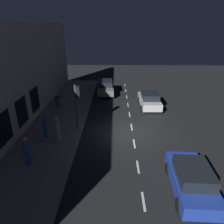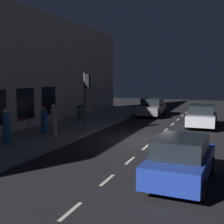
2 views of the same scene
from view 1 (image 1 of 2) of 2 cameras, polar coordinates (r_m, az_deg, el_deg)
ground_plane at (r=16.22m, az=5.76°, el=-5.84°), size 60.00×60.00×0.00m
sidewalk at (r=16.83m, az=-16.04°, el=-5.26°), size 4.50×32.00×0.15m
building_facade at (r=16.40m, az=-26.20°, el=7.39°), size 0.65×32.00×8.07m
lane_centre_line at (r=17.09m, az=5.50°, el=-4.21°), size 0.12×27.20×0.01m
traffic_light at (r=15.67m, az=-9.69°, el=3.34°), size 0.50×0.32×3.63m
parked_car_0 at (r=21.25m, az=10.43°, el=3.38°), size 1.99×4.25×1.58m
parked_car_1 at (r=11.32m, az=21.35°, el=-17.08°), size 2.05×4.19×1.58m
parked_car_2 at (r=25.36m, az=-1.81°, el=6.98°), size 2.11×4.65×1.58m
pedestrian_0 at (r=13.05m, az=-22.55°, el=-10.28°), size 0.42×0.42×1.84m
pedestrian_1 at (r=15.80m, az=-18.10°, el=-4.12°), size 0.37×0.37×1.60m
pedestrian_2 at (r=14.95m, az=-15.09°, el=-4.81°), size 0.50×0.50×1.84m
trash_bin at (r=21.44m, az=-14.92°, el=2.85°), size 0.56×0.56×1.06m
red_railing at (r=15.11m, az=-22.59°, el=-6.26°), size 0.05×1.84×0.97m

